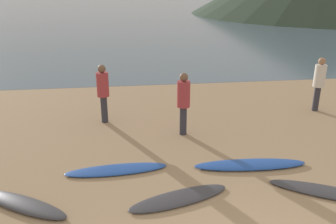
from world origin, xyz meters
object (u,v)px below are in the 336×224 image
person_2 (319,80)px  surfboard_4 (332,193)px  surfboard_3 (250,164)px  surfboard_2 (179,198)px  person_0 (103,89)px  surfboard_0 (24,204)px  surfboard_1 (116,170)px  person_1 (183,99)px

person_2 → surfboard_4: bearing=118.6°
surfboard_4 → surfboard_3: bearing=161.6°
surfboard_2 → person_2: 7.05m
person_0 → surfboard_0: bearing=-88.4°
surfboard_0 → person_2: person_2 is taller
surfboard_1 → person_0: bearing=93.4°
surfboard_0 → surfboard_3: size_ratio=0.78×
surfboard_3 → person_0: (-3.46, 3.26, 1.01)m
surfboard_3 → surfboard_2: bearing=-145.9°
surfboard_1 → person_2: 7.38m
surfboard_3 → surfboard_4: size_ratio=1.06×
surfboard_2 → person_2: (5.32, 4.52, 1.02)m
surfboard_0 → surfboard_3: 4.94m
surfboard_4 → person_2: person_2 is taller
surfboard_2 → surfboard_4: surfboard_4 is taller
person_0 → person_2: person_2 is taller
surfboard_2 → surfboard_1: bearing=116.9°
surfboard_2 → surfboard_0: bearing=160.4°
surfboard_4 → person_2: 5.33m
person_1 → surfboard_4: bearing=-44.3°
surfboard_3 → person_2: person_2 is taller
surfboard_0 → person_0: 4.56m
surfboard_0 → surfboard_2: size_ratio=0.97×
surfboard_3 → person_1: person_1 is taller
surfboard_1 → surfboard_3: surfboard_3 is taller
surfboard_2 → surfboard_4: bearing=-20.8°
surfboard_1 → person_1: person_1 is taller
surfboard_2 → surfboard_4: size_ratio=0.86×
surfboard_1 → surfboard_0: bearing=-150.2°
person_1 → surfboard_2: bearing=-91.8°
surfboard_0 → surfboard_1: bearing=65.3°
person_1 → person_2: 4.90m
surfboard_3 → surfboard_1: bearing=179.8°
surfboard_0 → person_0: bearing=104.0°
surfboard_2 → surfboard_3: bearing=14.2°
surfboard_4 → person_0: 6.66m
surfboard_3 → person_1: 2.59m
surfboard_1 → person_1: (1.85, 1.86, 1.01)m
surfboard_2 → person_0: 4.77m
surfboard_0 → person_2: bearing=59.8°
person_2 → surfboard_0: bearing=81.3°
surfboard_0 → person_1: person_1 is taller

